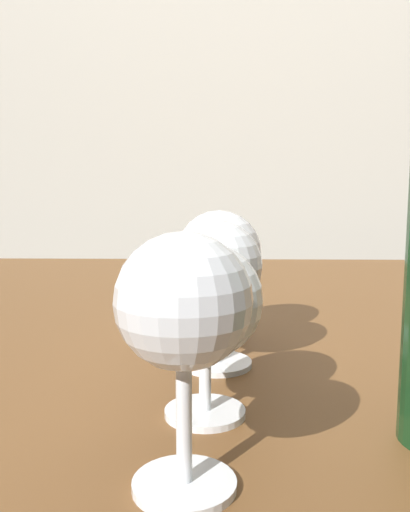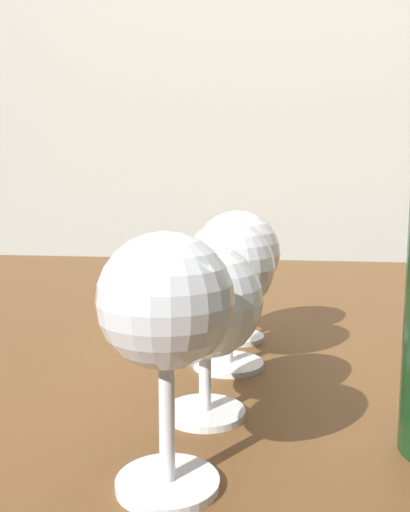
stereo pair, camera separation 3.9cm
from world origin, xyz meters
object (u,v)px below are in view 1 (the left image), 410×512
Objects in this scene: wine_glass_port at (205,304)px; wine_glass_chardonnay at (219,255)px; wine_glass_pinot at (183,310)px; wine_glass_merlot at (217,269)px.

wine_glass_port is 0.92× the size of wine_glass_chardonnay.
wine_glass_port is (0.01, 0.10, -0.02)m from wine_glass_pinot.
wine_glass_merlot reaches higher than wine_glass_port.
wine_glass_merlot is 0.97× the size of wine_glass_chardonnay.
wine_glass_chardonnay is (0.01, 0.19, 0.01)m from wine_glass_port.
wine_glass_merlot is at bearing -91.54° from wine_glass_chardonnay.
wine_glass_port is 0.11m from wine_glass_merlot.
wine_glass_port is 0.95× the size of wine_glass_merlot.
wine_glass_pinot is at bearing -93.89° from wine_glass_chardonnay.
wine_glass_merlot is at bearing 85.74° from wine_glass_port.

